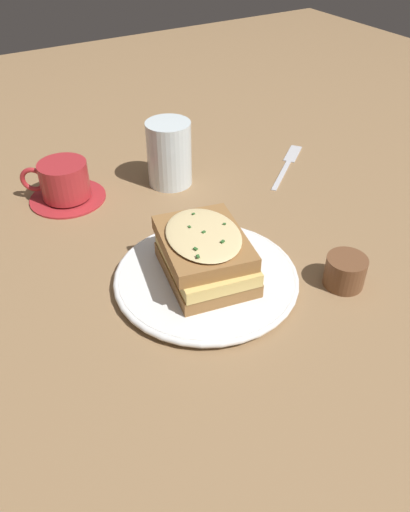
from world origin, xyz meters
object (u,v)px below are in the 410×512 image
at_px(dinner_plate, 205,276).
at_px(sandwich, 204,253).
at_px(fork, 289,161).
at_px(water_glass, 169,154).
at_px(condiment_pot, 345,271).
at_px(teacup_with_saucer, 64,183).

height_order(dinner_plate, sandwich, sandwich).
bearing_deg(sandwich, fork, 34.04).
relative_size(water_glass, condiment_pot, 2.06).
height_order(sandwich, water_glass, water_glass).
xyz_separation_m(dinner_plate, sandwich, (-0.00, 0.00, 0.04)).
xyz_separation_m(water_glass, fork, (0.23, -0.05, -0.05)).
distance_m(dinner_plate, fork, 0.38).
bearing_deg(teacup_with_saucer, condiment_pot, 153.35).
bearing_deg(sandwich, teacup_with_saucer, 107.01).
bearing_deg(water_glass, sandwich, -108.09).
relative_size(teacup_with_saucer, water_glass, 1.15).
relative_size(dinner_plate, water_glass, 2.22).
height_order(dinner_plate, fork, dinner_plate).
bearing_deg(teacup_with_saucer, dinner_plate, 138.57).
xyz_separation_m(teacup_with_saucer, fork, (0.41, -0.09, -0.03)).
xyz_separation_m(sandwich, condiment_pot, (0.16, -0.10, -0.03)).
bearing_deg(fork, sandwich, -94.30).
relative_size(fork, condiment_pot, 2.82).
distance_m(teacup_with_saucer, fork, 0.42).
distance_m(sandwich, water_glass, 0.28).
distance_m(teacup_with_saucer, water_glass, 0.19).
distance_m(sandwich, fork, 0.39).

